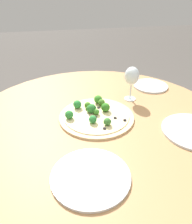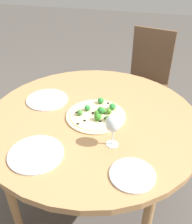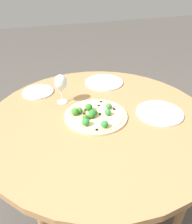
% 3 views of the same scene
% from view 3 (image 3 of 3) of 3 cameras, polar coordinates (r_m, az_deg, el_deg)
% --- Properties ---
extents(ground_plane, '(12.00, 12.00, 0.00)m').
position_cam_3_polar(ground_plane, '(1.75, 0.69, -21.21)').
color(ground_plane, '#4C4742').
extents(dining_table, '(1.27, 1.27, 0.74)m').
position_cam_3_polar(dining_table, '(1.26, 0.89, -3.07)').
color(dining_table, '#A87A4C').
rests_on(dining_table, ground_plane).
extents(pizza, '(0.35, 0.35, 0.06)m').
position_cam_3_polar(pizza, '(1.21, -0.33, -0.80)').
color(pizza, '#DBBC89').
rests_on(pizza, dining_table).
extents(wine_glass, '(0.08, 0.08, 0.18)m').
position_cam_3_polar(wine_glass, '(1.31, -9.20, 7.49)').
color(wine_glass, silver).
rests_on(wine_glass, dining_table).
extents(plate_near, '(0.27, 0.27, 0.01)m').
position_cam_3_polar(plate_near, '(1.30, 16.28, -0.17)').
color(plate_near, silver).
rests_on(plate_near, dining_table).
extents(plate_far, '(0.20, 0.20, 0.01)m').
position_cam_3_polar(plate_far, '(1.51, -14.92, 5.12)').
color(plate_far, silver).
rests_on(plate_far, dining_table).
extents(plate_side, '(0.27, 0.27, 0.01)m').
position_cam_3_polar(plate_side, '(1.60, 2.12, 7.78)').
color(plate_side, silver).
rests_on(plate_side, dining_table).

